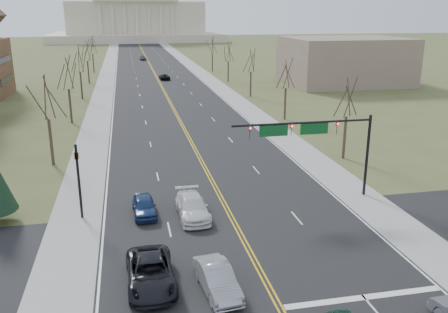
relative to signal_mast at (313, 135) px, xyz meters
name	(u,v)px	position (x,y,z in m)	size (l,w,h in m)	color
ground	(274,298)	(-7.45, -13.50, -5.76)	(600.00, 600.00, 0.00)	#4A4E27
road	(153,70)	(-7.45, 96.50, -5.76)	(20.00, 380.00, 0.01)	black
cross_road	(248,248)	(-7.45, -7.50, -5.76)	(120.00, 14.00, 0.01)	black
sidewalk_left	(108,71)	(-19.45, 96.50, -5.75)	(4.00, 380.00, 0.03)	gray
sidewalk_right	(196,69)	(4.55, 96.50, -5.75)	(4.00, 380.00, 0.03)	gray
center_line	(153,70)	(-7.45, 96.50, -5.75)	(0.42, 380.00, 0.01)	gold
edge_line_left	(116,71)	(-17.25, 96.50, -5.75)	(0.15, 380.00, 0.01)	silver
edge_line_right	(188,69)	(2.35, 96.50, -5.75)	(0.15, 380.00, 0.01)	silver
stop_bar	(364,297)	(-2.45, -14.50, -5.75)	(9.50, 0.50, 0.01)	silver
capitol	(136,13)	(-7.45, 236.41, 8.44)	(90.00, 60.00, 50.00)	beige
signal_mast	(313,135)	(0.00, 0.00, 0.00)	(12.12, 0.44, 7.20)	black
signal_left	(78,173)	(-18.95, 0.00, -2.05)	(0.32, 0.36, 6.00)	black
tree_r_0	(347,99)	(8.05, 10.50, 0.79)	(3.74, 3.74, 8.50)	#33241E
tree_l_0	(46,100)	(-22.95, 14.50, 1.18)	(3.96, 3.96, 9.00)	#33241E
tree_r_1	(286,75)	(8.05, 30.50, 0.79)	(3.74, 3.74, 8.50)	#33241E
tree_l_1	(67,75)	(-22.95, 34.50, 1.18)	(3.96, 3.96, 9.00)	#33241E
tree_r_2	(251,62)	(8.05, 50.50, 0.79)	(3.74, 3.74, 8.50)	#33241E
tree_l_2	(79,61)	(-22.95, 54.50, 1.18)	(3.96, 3.96, 9.00)	#33241E
tree_r_3	(228,53)	(8.05, 70.50, 0.79)	(3.74, 3.74, 8.50)	#33241E
tree_l_3	(87,52)	(-22.95, 74.50, 1.18)	(3.96, 3.96, 9.00)	#33241E
tree_r_4	(212,46)	(8.05, 90.50, 0.79)	(3.74, 3.74, 8.50)	#33241E
tree_l_4	(92,46)	(-22.95, 94.50, 1.18)	(3.96, 3.96, 9.00)	#33241E
bldg_right_mass	(344,61)	(32.55, 62.50, -0.76)	(25.00, 20.00, 10.00)	#796356
car_sb_inner_lead	(217,279)	(-10.50, -12.21, -4.95)	(1.69, 4.84, 1.59)	gray
car_sb_outer_lead	(151,273)	(-14.21, -10.77, -4.92)	(2.75, 5.96, 1.66)	black
car_sb_inner_second	(192,207)	(-10.43, -1.56, -4.94)	(2.28, 5.61, 1.63)	silver
car_sb_outer_second	(144,206)	(-14.12, -0.39, -5.01)	(1.75, 4.34, 1.48)	navy
car_far_nb	(164,77)	(-5.91, 77.21, -5.09)	(2.19, 4.76, 1.32)	black
car_far_sb	(143,58)	(-8.92, 124.77, -4.95)	(1.89, 4.70, 1.60)	#4B4E53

